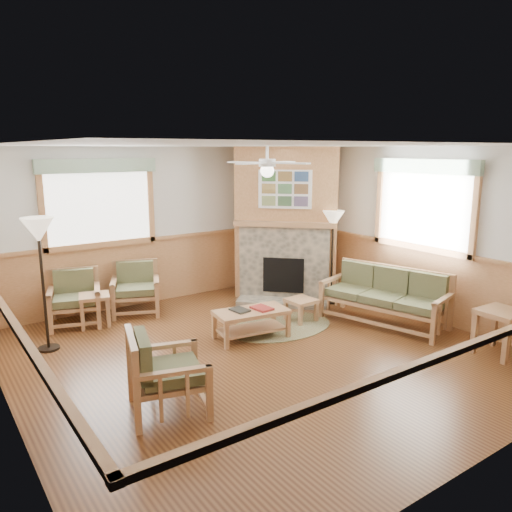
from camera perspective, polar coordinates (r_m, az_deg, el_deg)
floor at (r=6.75m, az=0.63°, el=-11.08°), size 6.00×6.00×0.01m
ceiling at (r=6.21m, az=0.69°, el=12.53°), size 6.00×6.00×0.01m
wall_back at (r=8.92m, az=-10.65°, el=3.50°), size 6.00×0.02×2.70m
wall_front at (r=4.35m, az=24.45°, el=-6.47°), size 6.00×0.02×2.70m
wall_left at (r=5.25m, az=-27.12°, el=-3.65°), size 0.02×6.00×2.70m
wall_right at (r=8.42m, az=17.53°, el=2.64°), size 0.02×6.00×2.70m
wainscot at (r=6.55m, az=0.64°, el=-6.62°), size 6.00×6.00×1.10m
fireplace at (r=9.17m, az=3.64°, el=3.92°), size 3.11×3.11×2.70m
window_back at (r=8.39m, az=-17.82°, el=10.70°), size 1.90×0.16×1.50m
window_right at (r=8.17m, az=19.01°, el=10.60°), size 0.16×1.90×1.50m
ceiling_fan at (r=6.62m, az=1.30°, el=12.16°), size 1.59×1.59×0.36m
sofa at (r=7.92m, az=14.43°, el=-4.58°), size 2.01×1.24×0.86m
armchair_back_left at (r=8.15m, az=-20.03°, el=-4.59°), size 0.92×0.92×0.83m
armchair_back_right at (r=8.43m, az=-13.61°, el=-3.63°), size 0.97×0.97×0.83m
armchair_left at (r=5.31m, az=-10.03°, el=-12.89°), size 0.94×0.94×0.85m
coffee_table at (r=7.19m, az=-0.55°, el=-7.78°), size 1.10×0.66×0.41m
end_table_chairs at (r=8.03m, az=-17.90°, el=-5.92°), size 0.54×0.53×0.50m
end_table_sofa at (r=7.34m, az=26.12°, el=-7.85°), size 0.56×0.54×0.61m
footstool at (r=7.92m, az=5.17°, el=-6.16°), size 0.43×0.43×0.36m
braided_rug at (r=7.69m, az=2.89°, el=-8.04°), size 2.00×2.00×0.01m
floor_lamp_left at (r=7.15m, az=-23.16°, el=-3.06°), size 0.42×0.42×1.81m
floor_lamp_right at (r=8.75m, az=8.70°, el=-0.14°), size 0.44×0.44×1.64m
book_red at (r=7.16m, az=0.67°, el=-5.87°), size 0.24×0.32×0.03m
book_dark at (r=7.09m, az=-1.88°, el=-6.09°), size 0.23×0.29×0.03m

